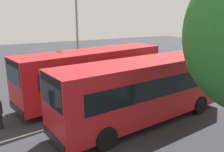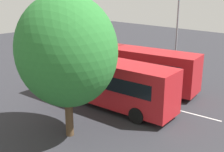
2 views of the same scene
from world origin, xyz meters
TOP-DOWN VIEW (x-y plane):
  - ground_plane at (0.00, 0.00)m, footprint 72.84×72.84m
  - bus_far_left at (0.38, -2.22)m, footprint 10.34×4.16m
  - bus_center_left at (-0.55, 2.14)m, footprint 10.28×3.47m
  - street_lamp at (-0.38, -6.56)m, footprint 0.32×2.61m
  - lane_stripe_outer_left at (0.00, 0.00)m, footprint 15.14×2.14m

SIDE VIEW (x-z plane):
  - ground_plane at x=0.00m, z-range 0.00..0.00m
  - lane_stripe_outer_left at x=0.00m, z-range 0.00..0.01m
  - bus_far_left at x=0.38m, z-range 0.17..3.44m
  - bus_center_left at x=-0.55m, z-range 0.17..3.44m
  - street_lamp at x=-0.38m, z-range 0.61..8.65m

